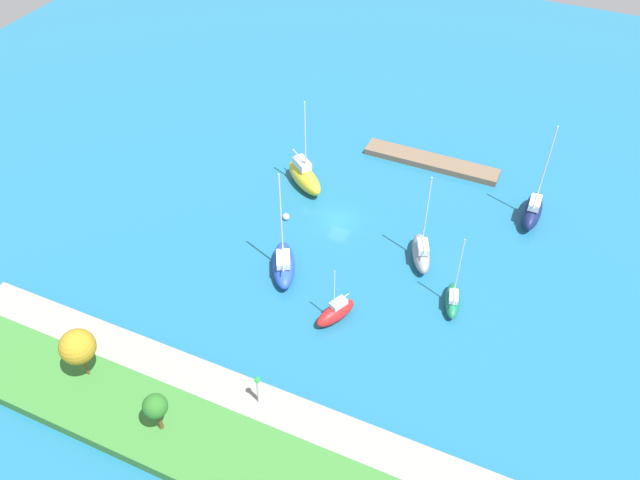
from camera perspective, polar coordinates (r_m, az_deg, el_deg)
The scene contains 14 objects.
water at distance 81.24m, azimuth 1.67°, elevation 1.80°, with size 160.00×160.00×0.00m, color #1E668C.
pier_dock at distance 91.55m, azimuth 9.89°, elevation 6.91°, with size 18.91×3.11×0.88m, color brown.
breakwater at distance 64.22m, azimuth -8.39°, elevation -13.20°, with size 59.47×3.91×1.33m, color gray.
shoreline_park at distance 62.02m, azimuth -11.00°, elevation -16.93°, with size 61.60×8.75×1.31m, color #387A33.
harbor_beacon at distance 60.64m, azimuth -5.53°, elevation -13.01°, with size 0.56×0.56×3.73m.
park_tree_west at distance 59.62m, azimuth -14.50°, elevation -14.21°, with size 2.27×2.27×4.63m.
park_tree_mideast at distance 64.58m, azimuth -20.84°, elevation -8.90°, with size 3.43×3.43×6.01m.
sailboat_blue_east_end at distance 73.77m, azimuth -3.27°, elevation -2.18°, with size 5.71×7.74×14.00m.
sailboat_red_far_south at distance 69.05m, azimuth 1.41°, elevation -6.47°, with size 3.82×5.37×7.64m.
sailboat_gray_mid_basin at distance 75.86m, azimuth 9.02°, elevation -1.12°, with size 4.35×6.64×12.18m.
sailboat_green_center_basin at distance 71.81m, azimuth 11.74°, elevation -5.27°, with size 2.80×5.36×9.82m.
sailboat_yellow_inner_mooring at distance 85.52m, azimuth -1.40°, elevation 5.69°, with size 7.55×6.51×13.26m.
sailboat_navy_lone_south at distance 84.68m, azimuth 18.46°, elevation 2.55°, with size 2.32×7.30×13.67m.
mooring_buoy_white at distance 81.14m, azimuth -3.04°, elevation 2.09°, with size 0.86×0.86×0.86m, color white.
Camera 1 is at (-22.56, 56.65, 53.69)m, focal length 35.85 mm.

